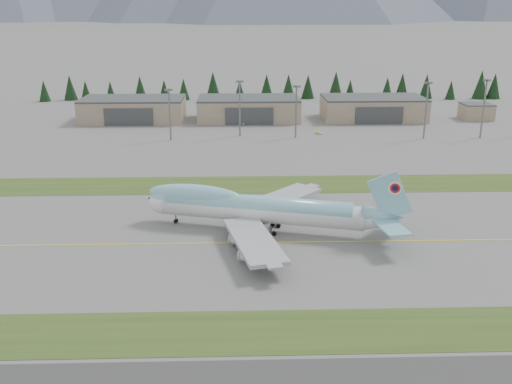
{
  "coord_description": "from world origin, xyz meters",
  "views": [
    {
      "loc": [
        -19.79,
        -121.99,
        52.49
      ],
      "look_at": [
        -15.64,
        13.48,
        8.0
      ],
      "focal_mm": 40.0,
      "sensor_mm": 36.0,
      "label": 1
    }
  ],
  "objects_px": {
    "hangar_center": "(249,109)",
    "service_vehicle_a": "(243,125)",
    "boeing_747_freighter": "(258,208)",
    "hangar_left": "(133,109)",
    "service_vehicle_b": "(319,134)",
    "hangar_right": "(373,108)",
    "service_vehicle_c": "(400,123)"
  },
  "relations": [
    {
      "from": "hangar_center",
      "to": "hangar_right",
      "type": "xyz_separation_m",
      "value": [
        60.0,
        0.0,
        0.0
      ]
    },
    {
      "from": "hangar_right",
      "to": "service_vehicle_c",
      "type": "xyz_separation_m",
      "value": [
        10.96,
        -9.9,
        -5.39
      ]
    },
    {
      "from": "hangar_right",
      "to": "service_vehicle_a",
      "type": "relative_size",
      "value": 14.35
    },
    {
      "from": "boeing_747_freighter",
      "to": "service_vehicle_a",
      "type": "xyz_separation_m",
      "value": [
        -2.48,
        128.59,
        -5.69
      ]
    },
    {
      "from": "boeing_747_freighter",
      "to": "service_vehicle_b",
      "type": "xyz_separation_m",
      "value": [
        29.74,
        108.93,
        -5.69
      ]
    },
    {
      "from": "hangar_left",
      "to": "service_vehicle_a",
      "type": "relative_size",
      "value": 14.35
    },
    {
      "from": "hangar_left",
      "to": "service_vehicle_a",
      "type": "distance_m",
      "value": 54.23
    },
    {
      "from": "boeing_747_freighter",
      "to": "service_vehicle_a",
      "type": "bearing_deg",
      "value": 106.3
    },
    {
      "from": "boeing_747_freighter",
      "to": "service_vehicle_c",
      "type": "distance_m",
      "value": 150.2
    },
    {
      "from": "hangar_left",
      "to": "hangar_center",
      "type": "height_order",
      "value": "same"
    },
    {
      "from": "hangar_left",
      "to": "service_vehicle_b",
      "type": "xyz_separation_m",
      "value": [
        84.48,
        -33.09,
        -5.39
      ]
    },
    {
      "from": "hangar_right",
      "to": "service_vehicle_c",
      "type": "bearing_deg",
      "value": -42.09
    },
    {
      "from": "hangar_right",
      "to": "service_vehicle_b",
      "type": "relative_size",
      "value": 15.42
    },
    {
      "from": "service_vehicle_b",
      "to": "hangar_left",
      "type": "bearing_deg",
      "value": 100.48
    },
    {
      "from": "boeing_747_freighter",
      "to": "hangar_left",
      "type": "distance_m",
      "value": 152.21
    },
    {
      "from": "hangar_center",
      "to": "boeing_747_freighter",
      "type": "bearing_deg",
      "value": -90.1
    },
    {
      "from": "hangar_center",
      "to": "service_vehicle_a",
      "type": "height_order",
      "value": "hangar_center"
    },
    {
      "from": "service_vehicle_b",
      "to": "service_vehicle_a",
      "type": "bearing_deg",
      "value": 90.48
    },
    {
      "from": "service_vehicle_a",
      "to": "hangar_left",
      "type": "bearing_deg",
      "value": 179.29
    },
    {
      "from": "boeing_747_freighter",
      "to": "hangar_right",
      "type": "distance_m",
      "value": 154.28
    },
    {
      "from": "hangar_right",
      "to": "service_vehicle_a",
      "type": "bearing_deg",
      "value": -167.91
    },
    {
      "from": "boeing_747_freighter",
      "to": "service_vehicle_a",
      "type": "height_order",
      "value": "boeing_747_freighter"
    },
    {
      "from": "hangar_right",
      "to": "service_vehicle_b",
      "type": "xyz_separation_m",
      "value": [
        -30.52,
        -33.09,
        -5.39
      ]
    },
    {
      "from": "service_vehicle_c",
      "to": "hangar_left",
      "type": "bearing_deg",
      "value": 163.35
    },
    {
      "from": "hangar_center",
      "to": "hangar_right",
      "type": "distance_m",
      "value": 60.0
    },
    {
      "from": "hangar_center",
      "to": "service_vehicle_b",
      "type": "height_order",
      "value": "hangar_center"
    },
    {
      "from": "hangar_center",
      "to": "service_vehicle_c",
      "type": "distance_m",
      "value": 71.84
    },
    {
      "from": "boeing_747_freighter",
      "to": "service_vehicle_b",
      "type": "distance_m",
      "value": 113.06
    },
    {
      "from": "service_vehicle_b",
      "to": "service_vehicle_c",
      "type": "bearing_deg",
      "value": -28.91
    },
    {
      "from": "hangar_right",
      "to": "service_vehicle_c",
      "type": "height_order",
      "value": "hangar_right"
    },
    {
      "from": "hangar_center",
      "to": "service_vehicle_b",
      "type": "xyz_separation_m",
      "value": [
        29.48,
        -33.09,
        -5.39
      ]
    },
    {
      "from": "hangar_left",
      "to": "hangar_right",
      "type": "xyz_separation_m",
      "value": [
        115.0,
        0.0,
        0.0
      ]
    }
  ]
}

